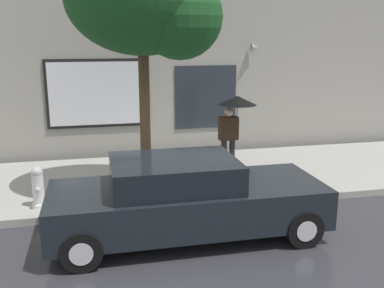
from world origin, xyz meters
TOP-DOWN VIEW (x-y plane):
  - ground_plane at (0.00, 0.00)m, footprint 60.00×60.00m
  - sidewalk at (0.00, 3.00)m, footprint 20.00×4.00m
  - building_facade at (-0.00, 5.50)m, footprint 20.00×0.67m
  - parked_car at (0.23, -0.05)m, footprint 4.69×1.86m
  - fire_hydrant at (-2.37, 1.59)m, footprint 0.30×0.44m
  - pedestrian_with_umbrella at (2.09, 3.05)m, footprint 0.93×0.93m
  - street_tree at (-0.05, 1.92)m, footprint 3.02×2.57m

SIDE VIEW (x-z plane):
  - ground_plane at x=0.00m, z-range 0.00..0.00m
  - sidewalk at x=0.00m, z-range 0.00..0.15m
  - fire_hydrant at x=-2.37m, z-range 0.14..0.95m
  - parked_car at x=0.23m, z-range -0.01..1.40m
  - pedestrian_with_umbrella at x=2.09m, z-range 0.68..2.55m
  - building_facade at x=0.00m, z-range -0.02..6.98m
  - street_tree at x=-0.05m, z-range 1.50..6.64m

